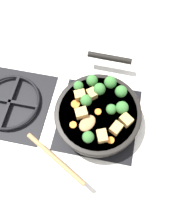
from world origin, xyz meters
TOP-DOWN VIEW (x-y plane):
  - ground_plane at (0.00, 0.00)m, footprint 2.40×2.40m
  - front_burner_grate at (0.00, 0.00)m, footprint 0.31×0.31m
  - rear_burner_grate at (0.00, 0.36)m, footprint 0.31×0.31m
  - skillet_pan at (0.00, -0.00)m, footprint 0.42×0.32m
  - wooden_spoon at (-0.13, 0.07)m, footprint 0.25×0.23m
  - tofu_cube_center_large at (-0.05, -0.07)m, footprint 0.05×0.05m
  - tofu_cube_near_handle at (0.06, 0.03)m, footprint 0.05×0.05m
  - tofu_cube_east_chunk at (-0.02, -0.10)m, footprint 0.05×0.05m
  - tofu_cube_west_chunk at (0.05, 0.08)m, footprint 0.04×0.05m
  - tofu_cube_back_piece at (-0.02, 0.06)m, footprint 0.05×0.05m
  - tofu_cube_front_piece at (-0.09, -0.03)m, footprint 0.05×0.05m
  - broccoli_floret_near_spoon at (0.02, 0.05)m, footprint 0.04×0.04m
  - broccoli_floret_center_top at (0.02, -0.08)m, footprint 0.05×0.05m
  - broccoli_floret_east_rim at (0.08, -0.07)m, footprint 0.04×0.04m
  - broccoli_floret_west_rim at (-0.10, 0.01)m, footprint 0.04×0.04m
  - broccoli_floret_north_edge at (0.08, 0.01)m, footprint 0.04×0.04m
  - broccoli_floret_south_cluster at (0.08, 0.09)m, footprint 0.04×0.04m
  - broccoli_floret_mid_floret at (0.11, 0.04)m, footprint 0.04×0.04m
  - broccoli_floret_small_inner at (0.01, -0.05)m, footprint 0.04×0.04m
  - broccoli_floret_tall_stem at (0.11, -0.02)m, footprint 0.05×0.05m
  - carrot_slice_orange_thin at (-0.07, 0.08)m, footprint 0.03×0.03m
  - carrot_slice_near_center at (-0.09, -0.06)m, footprint 0.02×0.02m
  - carrot_slice_edge_slice at (0.00, 0.00)m, footprint 0.02×0.02m
  - carrot_slice_under_broccoli at (0.01, 0.09)m, footprint 0.03×0.03m

SIDE VIEW (x-z plane):
  - ground_plane at x=0.00m, z-range 0.00..0.00m
  - front_burner_grate at x=0.00m, z-range 0.00..0.03m
  - rear_burner_grate at x=0.00m, z-range 0.00..0.03m
  - skillet_pan at x=0.00m, z-range 0.03..0.09m
  - carrot_slice_orange_thin at x=-0.07m, z-range 0.08..0.09m
  - carrot_slice_near_center at x=-0.09m, z-range 0.08..0.09m
  - carrot_slice_edge_slice at x=0.00m, z-range 0.08..0.09m
  - carrot_slice_under_broccoli at x=0.01m, z-range 0.08..0.09m
  - wooden_spoon at x=-0.13m, z-range 0.08..0.10m
  - tofu_cube_near_handle at x=0.06m, z-range 0.08..0.11m
  - tofu_cube_west_chunk at x=0.05m, z-range 0.08..0.11m
  - tofu_cube_center_large at x=-0.05m, z-range 0.08..0.11m
  - tofu_cube_east_chunk at x=-0.02m, z-range 0.08..0.12m
  - tofu_cube_back_piece at x=-0.02m, z-range 0.08..0.12m
  - tofu_cube_front_piece at x=-0.09m, z-range 0.08..0.12m
  - broccoli_floret_south_cluster at x=0.08m, z-range 0.09..0.13m
  - broccoli_floret_small_inner at x=0.01m, z-range 0.09..0.13m
  - broccoli_floret_west_rim at x=-0.10m, z-range 0.09..0.13m
  - broccoli_floret_near_spoon at x=0.02m, z-range 0.09..0.13m
  - broccoli_floret_mid_floret at x=0.11m, z-range 0.09..0.13m
  - broccoli_floret_east_rim at x=0.08m, z-range 0.09..0.14m
  - broccoli_floret_north_edge at x=0.08m, z-range 0.09..0.14m
  - broccoli_floret_center_top at x=0.02m, z-range 0.09..0.14m
  - broccoli_floret_tall_stem at x=0.11m, z-range 0.09..0.14m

